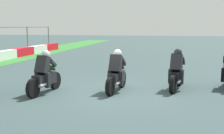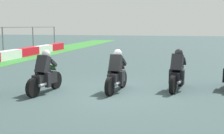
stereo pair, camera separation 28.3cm
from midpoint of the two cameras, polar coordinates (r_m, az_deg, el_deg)
name	(u,v)px [view 2 (the right image)]	position (r m, az deg, el deg)	size (l,w,h in m)	color
ground_plane	(112,92)	(10.08, 0.83, -5.12)	(120.00, 120.00, 0.00)	#384C4D
rider_lane_b	(177,73)	(10.67, 13.81, -1.20)	(2.03, 0.63, 1.51)	black
rider_lane_c	(117,74)	(10.12, 1.74, -1.47)	(2.04, 0.58, 1.51)	black
rider_lane_d	(45,75)	(10.14, -12.62, -1.65)	(2.04, 0.59, 1.51)	black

